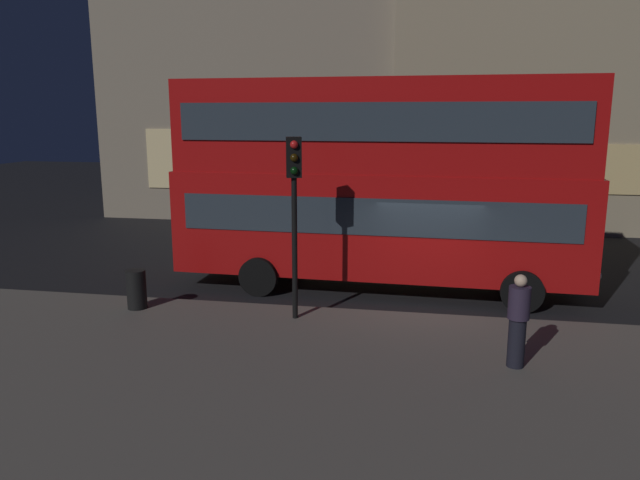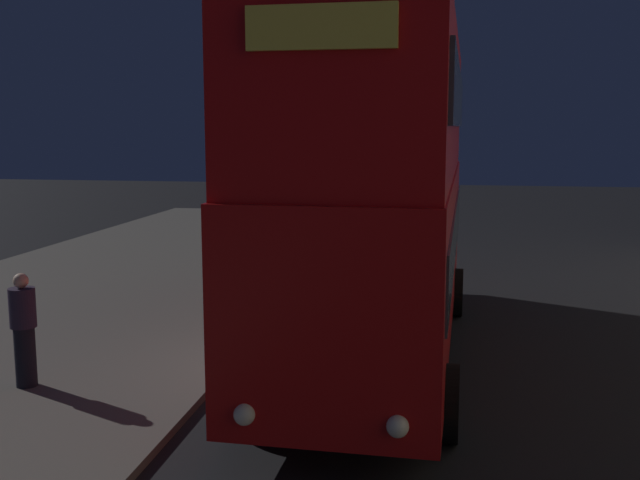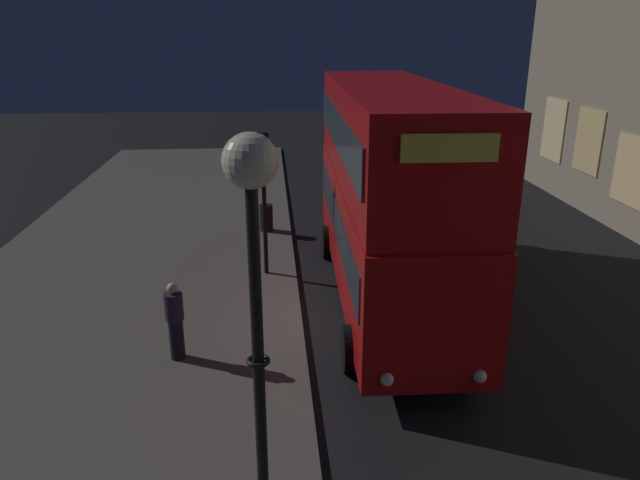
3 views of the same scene
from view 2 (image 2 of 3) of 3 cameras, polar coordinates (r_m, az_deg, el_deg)
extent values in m
plane|color=black|center=(12.21, -2.66, -10.07)|extent=(80.00, 80.00, 0.00)
cube|color=#B20F0F|center=(12.84, 4.52, -0.82)|extent=(10.51, 2.83, 2.62)
cube|color=#B20F0F|center=(12.67, 4.65, 10.21)|extent=(10.30, 2.78, 2.29)
cube|color=#2D3842|center=(12.79, 4.54, 0.63)|extent=(9.68, 2.87, 0.90)
cube|color=#2D3842|center=(12.67, 4.66, 10.73)|extent=(9.68, 2.87, 0.90)
cube|color=#F2D84C|center=(7.62, 0.06, 16.03)|extent=(0.12, 1.53, 0.44)
sphere|color=white|center=(7.98, 5.97, -14.03)|extent=(0.24, 0.24, 0.24)
sphere|color=white|center=(8.28, -5.82, -13.17)|extent=(0.24, 0.24, 0.24)
cylinder|color=black|center=(9.66, 9.88, -12.22)|extent=(1.00, 0.27, 0.99)
cylinder|color=black|center=(10.05, -5.68, -11.29)|extent=(1.00, 0.27, 0.99)
cylinder|color=black|center=(15.83, 10.46, -3.96)|extent=(1.00, 0.27, 0.99)
cylinder|color=black|center=(16.07, 0.97, -3.62)|extent=(1.00, 0.27, 0.99)
cylinder|color=black|center=(14.93, -6.85, -0.01)|extent=(0.12, 0.12, 3.12)
cube|color=black|center=(14.76, -6.99, 7.63)|extent=(0.38, 0.33, 0.85)
sphere|color=red|center=(14.76, -7.59, 8.66)|extent=(0.17, 0.17, 0.17)
sphere|color=black|center=(14.77, -7.57, 7.62)|extent=(0.17, 0.17, 0.17)
sphere|color=black|center=(14.77, -7.55, 6.57)|extent=(0.17, 0.17, 0.17)
cylinder|color=black|center=(11.91, -21.65, -8.30)|extent=(0.30, 0.30, 0.90)
cylinder|color=#2D2338|center=(11.72, -21.85, -4.84)|extent=(0.38, 0.38, 0.58)
sphere|color=beige|center=(11.64, -21.96, -2.91)|extent=(0.22, 0.22, 0.22)
cylinder|color=black|center=(18.71, -3.51, -1.64)|extent=(0.45, 0.45, 0.91)
camera|label=1|loc=(20.08, -46.56, 7.76)|focal=33.64mm
camera|label=3|loc=(4.98, -103.45, 30.58)|focal=32.90mm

